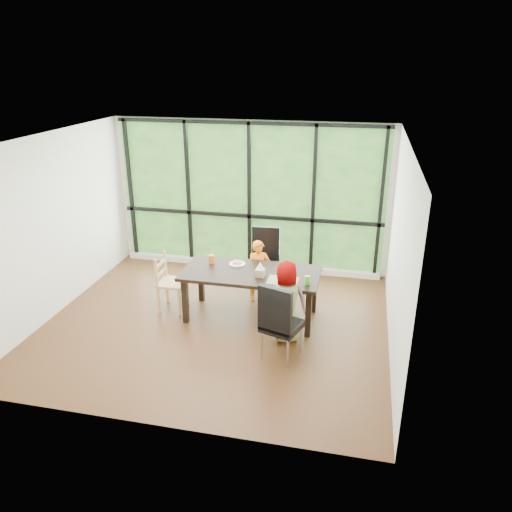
{
  "coord_description": "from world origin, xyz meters",
  "views": [
    {
      "loc": [
        1.98,
        -6.16,
        3.7
      ],
      "look_at": [
        0.56,
        0.21,
        1.05
      ],
      "focal_mm": 34.62,
      "sensor_mm": 36.0,
      "label": 1
    }
  ],
  "objects_px": {
    "child_toddler": "(259,271)",
    "tissue_box": "(260,273)",
    "chair_end_beech": "(172,283)",
    "orange_cup": "(212,259)",
    "chair_window_leather": "(264,261)",
    "chair_interior_leather": "(282,320)",
    "dining_table": "(251,295)",
    "plate_far": "(237,264)",
    "plate_near": "(285,280)",
    "green_cup": "(307,280)",
    "child_older": "(285,302)"
  },
  "relations": [
    {
      "from": "chair_window_leather",
      "to": "child_older",
      "type": "relative_size",
      "value": 0.92
    },
    {
      "from": "dining_table",
      "to": "chair_window_leather",
      "type": "xyz_separation_m",
      "value": [
        0.01,
        0.93,
        0.17
      ]
    },
    {
      "from": "chair_end_beech",
      "to": "child_toddler",
      "type": "distance_m",
      "value": 1.38
    },
    {
      "from": "chair_end_beech",
      "to": "green_cup",
      "type": "relative_size",
      "value": 7.14
    },
    {
      "from": "chair_end_beech",
      "to": "plate_near",
      "type": "height_order",
      "value": "chair_end_beech"
    },
    {
      "from": "orange_cup",
      "to": "green_cup",
      "type": "distance_m",
      "value": 1.59
    },
    {
      "from": "dining_table",
      "to": "plate_near",
      "type": "height_order",
      "value": "plate_near"
    },
    {
      "from": "child_toddler",
      "to": "green_cup",
      "type": "distance_m",
      "value": 1.23
    },
    {
      "from": "dining_table",
      "to": "chair_window_leather",
      "type": "distance_m",
      "value": 0.94
    },
    {
      "from": "chair_end_beech",
      "to": "plate_far",
      "type": "relative_size",
      "value": 3.65
    },
    {
      "from": "dining_table",
      "to": "child_toddler",
      "type": "xyz_separation_m",
      "value": [
        0.0,
        0.57,
        0.14
      ]
    },
    {
      "from": "chair_window_leather",
      "to": "chair_end_beech",
      "type": "relative_size",
      "value": 1.2
    },
    {
      "from": "child_toddler",
      "to": "child_older",
      "type": "distance_m",
      "value": 1.25
    },
    {
      "from": "child_older",
      "to": "tissue_box",
      "type": "height_order",
      "value": "child_older"
    },
    {
      "from": "plate_near",
      "to": "tissue_box",
      "type": "distance_m",
      "value": 0.39
    },
    {
      "from": "plate_far",
      "to": "orange_cup",
      "type": "distance_m",
      "value": 0.4
    },
    {
      "from": "green_cup",
      "to": "child_toddler",
      "type": "bearing_deg",
      "value": 136.73
    },
    {
      "from": "dining_table",
      "to": "chair_end_beech",
      "type": "relative_size",
      "value": 2.25
    },
    {
      "from": "chair_interior_leather",
      "to": "child_older",
      "type": "relative_size",
      "value": 0.92
    },
    {
      "from": "child_toddler",
      "to": "tissue_box",
      "type": "bearing_deg",
      "value": -95.19
    },
    {
      "from": "chair_end_beech",
      "to": "child_toddler",
      "type": "bearing_deg",
      "value": -65.19
    },
    {
      "from": "chair_window_leather",
      "to": "green_cup",
      "type": "height_order",
      "value": "chair_window_leather"
    },
    {
      "from": "chair_end_beech",
      "to": "tissue_box",
      "type": "relative_size",
      "value": 6.91
    },
    {
      "from": "dining_table",
      "to": "orange_cup",
      "type": "relative_size",
      "value": 15.2
    },
    {
      "from": "plate_far",
      "to": "plate_near",
      "type": "bearing_deg",
      "value": -28.03
    },
    {
      "from": "tissue_box",
      "to": "child_older",
      "type": "bearing_deg",
      "value": -43.28
    },
    {
      "from": "chair_end_beech",
      "to": "tissue_box",
      "type": "bearing_deg",
      "value": -94.56
    },
    {
      "from": "chair_end_beech",
      "to": "child_toddler",
      "type": "xyz_separation_m",
      "value": [
        1.25,
        0.58,
        0.06
      ]
    },
    {
      "from": "chair_interior_leather",
      "to": "chair_window_leather",
      "type": "bearing_deg",
      "value": -53.32
    },
    {
      "from": "dining_table",
      "to": "chair_interior_leather",
      "type": "height_order",
      "value": "chair_interior_leather"
    },
    {
      "from": "plate_far",
      "to": "green_cup",
      "type": "xyz_separation_m",
      "value": [
        1.13,
        -0.48,
        0.06
      ]
    },
    {
      "from": "plate_near",
      "to": "green_cup",
      "type": "height_order",
      "value": "green_cup"
    },
    {
      "from": "child_older",
      "to": "green_cup",
      "type": "xyz_separation_m",
      "value": [
        0.27,
        0.28,
        0.23
      ]
    },
    {
      "from": "chair_end_beech",
      "to": "orange_cup",
      "type": "height_order",
      "value": "chair_end_beech"
    },
    {
      "from": "dining_table",
      "to": "child_toddler",
      "type": "relative_size",
      "value": 1.97
    },
    {
      "from": "chair_end_beech",
      "to": "plate_near",
      "type": "xyz_separation_m",
      "value": [
        1.8,
        -0.19,
        0.31
      ]
    },
    {
      "from": "dining_table",
      "to": "orange_cup",
      "type": "distance_m",
      "value": 0.82
    },
    {
      "from": "chair_window_leather",
      "to": "chair_end_beech",
      "type": "bearing_deg",
      "value": -146.78
    },
    {
      "from": "chair_interior_leather",
      "to": "child_toddler",
      "type": "distance_m",
      "value": 1.65
    },
    {
      "from": "chair_interior_leather",
      "to": "chair_end_beech",
      "type": "xyz_separation_m",
      "value": [
        -1.88,
        0.95,
        -0.09
      ]
    },
    {
      "from": "chair_interior_leather",
      "to": "tissue_box",
      "type": "bearing_deg",
      "value": -42.42
    },
    {
      "from": "chair_window_leather",
      "to": "chair_interior_leather",
      "type": "relative_size",
      "value": 1.0
    },
    {
      "from": "dining_table",
      "to": "tissue_box",
      "type": "xyz_separation_m",
      "value": [
        0.17,
        -0.12,
        0.43
      ]
    },
    {
      "from": "plate_near",
      "to": "green_cup",
      "type": "relative_size",
      "value": 1.83
    },
    {
      "from": "tissue_box",
      "to": "child_toddler",
      "type": "bearing_deg",
      "value": 103.65
    },
    {
      "from": "chair_end_beech",
      "to": "orange_cup",
      "type": "xyz_separation_m",
      "value": [
        0.59,
        0.2,
        0.37
      ]
    },
    {
      "from": "child_toddler",
      "to": "green_cup",
      "type": "xyz_separation_m",
      "value": [
        0.86,
        -0.81,
        0.3
      ]
    },
    {
      "from": "chair_end_beech",
      "to": "tissue_box",
      "type": "distance_m",
      "value": 1.46
    },
    {
      "from": "plate_near",
      "to": "chair_end_beech",
      "type": "bearing_deg",
      "value": 173.89
    },
    {
      "from": "chair_interior_leather",
      "to": "orange_cup",
      "type": "distance_m",
      "value": 1.75
    }
  ]
}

